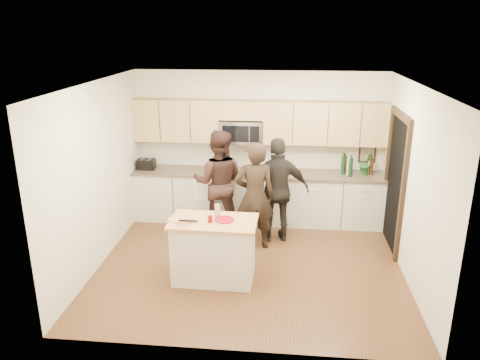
# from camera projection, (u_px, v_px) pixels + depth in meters

# --- Properties ---
(floor) EXTENTS (4.50, 4.50, 0.00)m
(floor) POSITION_uv_depth(u_px,v_px,m) (250.00, 264.00, 7.10)
(floor) COLOR brown
(floor) RESTS_ON ground
(room_shell) EXTENTS (4.52, 4.02, 2.71)m
(room_shell) POSITION_uv_depth(u_px,v_px,m) (251.00, 154.00, 6.56)
(room_shell) COLOR beige
(room_shell) RESTS_ON ground
(back_cabinetry) EXTENTS (4.50, 0.66, 0.94)m
(back_cabinetry) POSITION_uv_depth(u_px,v_px,m) (257.00, 196.00, 8.55)
(back_cabinetry) COLOR beige
(back_cabinetry) RESTS_ON ground
(upper_cabinetry) EXTENTS (4.50, 0.33, 0.75)m
(upper_cabinetry) POSITION_uv_depth(u_px,v_px,m) (261.00, 121.00, 8.25)
(upper_cabinetry) COLOR tan
(upper_cabinetry) RESTS_ON ground
(microwave) EXTENTS (0.76, 0.41, 0.40)m
(microwave) POSITION_uv_depth(u_px,v_px,m) (241.00, 132.00, 8.31)
(microwave) COLOR silver
(microwave) RESTS_ON ground
(doorway) EXTENTS (0.06, 1.25, 2.20)m
(doorway) POSITION_uv_depth(u_px,v_px,m) (396.00, 178.00, 7.38)
(doorway) COLOR black
(doorway) RESTS_ON ground
(framed_picture) EXTENTS (0.30, 0.03, 0.38)m
(framed_picture) POSITION_uv_depth(u_px,v_px,m) (367.00, 152.00, 8.39)
(framed_picture) COLOR black
(framed_picture) RESTS_ON ground
(dish_towel) EXTENTS (0.34, 0.60, 0.48)m
(dish_towel) POSITION_uv_depth(u_px,v_px,m) (204.00, 181.00, 8.36)
(dish_towel) COLOR white
(dish_towel) RESTS_ON ground
(island) EXTENTS (1.22, 0.73, 0.90)m
(island) POSITION_uv_depth(u_px,v_px,m) (214.00, 250.00, 6.55)
(island) COLOR beige
(island) RESTS_ON ground
(red_plate) EXTENTS (0.27, 0.27, 0.02)m
(red_plate) POSITION_uv_depth(u_px,v_px,m) (225.00, 220.00, 6.42)
(red_plate) COLOR maroon
(red_plate) RESTS_ON island
(box_grater) EXTENTS (0.09, 0.06, 0.23)m
(box_grater) POSITION_uv_depth(u_px,v_px,m) (218.00, 209.00, 6.46)
(box_grater) COLOR silver
(box_grater) RESTS_ON red_plate
(drink_glass) EXTENTS (0.06, 0.06, 0.10)m
(drink_glass) POSITION_uv_depth(u_px,v_px,m) (210.00, 219.00, 6.34)
(drink_glass) COLOR maroon
(drink_glass) RESTS_ON island
(cutting_board) EXTENTS (0.30, 0.21, 0.02)m
(cutting_board) POSITION_uv_depth(u_px,v_px,m) (179.00, 220.00, 6.42)
(cutting_board) COLOR tan
(cutting_board) RESTS_ON island
(tongs) EXTENTS (0.25, 0.03, 0.02)m
(tongs) POSITION_uv_depth(u_px,v_px,m) (188.00, 221.00, 6.33)
(tongs) COLOR black
(tongs) RESTS_ON cutting_board
(knife) EXTENTS (0.18, 0.03, 0.01)m
(knife) POSITION_uv_depth(u_px,v_px,m) (182.00, 224.00, 6.24)
(knife) COLOR silver
(knife) RESTS_ON cutting_board
(toaster) EXTENTS (0.32, 0.22, 0.19)m
(toaster) POSITION_uv_depth(u_px,v_px,m) (146.00, 164.00, 8.54)
(toaster) COLOR black
(toaster) RESTS_ON back_cabinetry
(bottle_cluster) EXTENTS (0.55, 0.29, 0.39)m
(bottle_cluster) POSITION_uv_depth(u_px,v_px,m) (355.00, 165.00, 8.22)
(bottle_cluster) COLOR black
(bottle_cluster) RESTS_ON back_cabinetry
(orchid) EXTENTS (0.28, 0.26, 0.41)m
(orchid) POSITION_uv_depth(u_px,v_px,m) (366.00, 163.00, 8.18)
(orchid) COLOR #2D7131
(orchid) RESTS_ON back_cabinetry
(woman_left) EXTENTS (0.71, 0.54, 1.75)m
(woman_left) POSITION_uv_depth(u_px,v_px,m) (255.00, 196.00, 7.39)
(woman_left) COLOR black
(woman_left) RESTS_ON ground
(woman_center) EXTENTS (0.89, 0.69, 1.81)m
(woman_center) POSITION_uv_depth(u_px,v_px,m) (219.00, 183.00, 7.94)
(woman_center) COLOR black
(woman_center) RESTS_ON ground
(woman_right) EXTENTS (1.09, 0.60, 1.75)m
(woman_right) POSITION_uv_depth(u_px,v_px,m) (278.00, 190.00, 7.64)
(woman_right) COLOR black
(woman_right) RESTS_ON ground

